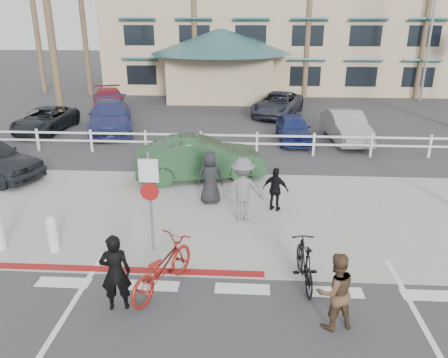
# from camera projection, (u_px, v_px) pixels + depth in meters

# --- Properties ---
(ground) EXTENTS (140.00, 140.00, 0.00)m
(ground) POSITION_uv_depth(u_px,v_px,m) (242.00, 307.00, 8.96)
(ground) COLOR #333335
(sidewalk_plaza) EXTENTS (22.00, 7.00, 0.01)m
(sidewalk_plaza) POSITION_uv_depth(u_px,v_px,m) (245.00, 214.00, 13.17)
(sidewalk_plaza) COLOR gray
(sidewalk_plaza) RESTS_ON ground
(cross_street) EXTENTS (40.00, 5.00, 0.01)m
(cross_street) POSITION_uv_depth(u_px,v_px,m) (247.00, 170.00, 16.91)
(cross_street) COLOR #333335
(cross_street) RESTS_ON ground
(parking_lot) EXTENTS (50.00, 16.00, 0.01)m
(parking_lot) POSITION_uv_depth(u_px,v_px,m) (249.00, 117.00, 25.79)
(parking_lot) COLOR #333335
(parking_lot) RESTS_ON ground
(curb_red) EXTENTS (7.00, 0.25, 0.02)m
(curb_red) POSITION_uv_depth(u_px,v_px,m) (115.00, 270.00, 10.25)
(curb_red) COLOR maroon
(curb_red) RESTS_ON ground
(rail_fence) EXTENTS (29.40, 0.16, 1.00)m
(rail_fence) POSITION_uv_depth(u_px,v_px,m) (259.00, 144.00, 18.58)
(rail_fence) COLOR silver
(rail_fence) RESTS_ON ground
(building) EXTENTS (28.00, 16.00, 11.30)m
(building) POSITION_uv_depth(u_px,v_px,m) (276.00, 15.00, 35.85)
(building) COLOR tan
(building) RESTS_ON ground
(sign_post) EXTENTS (0.50, 0.10, 2.90)m
(sign_post) POSITION_uv_depth(u_px,v_px,m) (150.00, 197.00, 10.64)
(sign_post) COLOR gray
(sign_post) RESTS_ON ground
(bollard_0) EXTENTS (0.26, 0.26, 0.95)m
(bollard_0) POSITION_uv_depth(u_px,v_px,m) (53.00, 234.00, 10.94)
(bollard_0) COLOR silver
(bollard_0) RESTS_ON ground
(streetlight_1) EXTENTS (0.60, 2.00, 9.50)m
(streetlight_1) POSITION_uv_depth(u_px,v_px,m) (431.00, 30.00, 29.05)
(streetlight_1) COLOR gray
(streetlight_1) RESTS_ON ground
(palm_1) EXTENTS (4.00, 4.00, 13.00)m
(palm_1) POSITION_uv_depth(u_px,v_px,m) (81.00, 2.00, 30.74)
(palm_1) COLOR #183F19
(palm_1) RESTS_ON ground
(palm_5) EXTENTS (4.00, 4.00, 13.00)m
(palm_5) POSITION_uv_depth(u_px,v_px,m) (310.00, 2.00, 29.83)
(palm_5) COLOR #183F19
(palm_5) RESTS_ON ground
(palm_10) EXTENTS (4.00, 4.00, 12.00)m
(palm_10) POSITION_uv_depth(u_px,v_px,m) (47.00, 7.00, 21.45)
(palm_10) COLOR #183F19
(palm_10) RESTS_ON ground
(bike_red) EXTENTS (1.55, 2.24, 1.12)m
(bike_red) POSITION_uv_depth(u_px,v_px,m) (162.00, 267.00, 9.35)
(bike_red) COLOR maroon
(bike_red) RESTS_ON ground
(rider_red) EXTENTS (0.67, 0.51, 1.66)m
(rider_red) POSITION_uv_depth(u_px,v_px,m) (115.00, 273.00, 8.64)
(rider_red) COLOR black
(rider_red) RESTS_ON ground
(bike_black) EXTENTS (0.63, 1.77, 1.04)m
(bike_black) POSITION_uv_depth(u_px,v_px,m) (305.00, 263.00, 9.57)
(bike_black) COLOR black
(bike_black) RESTS_ON ground
(rider_black) EXTENTS (0.90, 0.79, 1.57)m
(rider_black) POSITION_uv_depth(u_px,v_px,m) (335.00, 291.00, 8.13)
(rider_black) COLOR brown
(rider_black) RESTS_ON ground
(pedestrian_a) EXTENTS (1.25, 0.76, 1.89)m
(pedestrian_a) POSITION_uv_depth(u_px,v_px,m) (243.00, 189.00, 12.48)
(pedestrian_a) COLOR slate
(pedestrian_a) RESTS_ON ground
(pedestrian_child) EXTENTS (0.87, 0.60, 1.38)m
(pedestrian_child) POSITION_uv_depth(u_px,v_px,m) (276.00, 190.00, 13.16)
(pedestrian_child) COLOR black
(pedestrian_child) RESTS_ON ground
(pedestrian_b) EXTENTS (0.91, 0.67, 1.70)m
(pedestrian_b) POSITION_uv_depth(u_px,v_px,m) (210.00, 178.00, 13.65)
(pedestrian_b) COLOR black
(pedestrian_b) RESTS_ON ground
(car_white_sedan) EXTENTS (4.91, 2.77, 1.53)m
(car_white_sedan) POSITION_uv_depth(u_px,v_px,m) (200.00, 158.00, 15.81)
(car_white_sedan) COLOR #224628
(car_white_sedan) RESTS_ON ground
(lot_car_0) EXTENTS (2.30, 4.47, 1.21)m
(lot_car_0) POSITION_uv_depth(u_px,v_px,m) (45.00, 120.00, 22.40)
(lot_car_0) COLOR black
(lot_car_0) RESTS_ON ground
(lot_car_1) EXTENTS (3.53, 5.63, 1.52)m
(lot_car_1) POSITION_uv_depth(u_px,v_px,m) (110.00, 116.00, 22.43)
(lot_car_1) COLOR navy
(lot_car_1) RESTS_ON ground
(lot_car_2) EXTENTS (1.60, 3.72, 1.25)m
(lot_car_2) POSITION_uv_depth(u_px,v_px,m) (293.00, 128.00, 20.60)
(lot_car_2) COLOR navy
(lot_car_2) RESTS_ON ground
(lot_car_3) EXTENTS (1.86, 4.40, 1.41)m
(lot_car_3) POSITION_uv_depth(u_px,v_px,m) (346.00, 126.00, 20.60)
(lot_car_3) COLOR gray
(lot_car_3) RESTS_ON ground
(lot_car_4) EXTENTS (3.35, 5.09, 1.37)m
(lot_car_4) POSITION_uv_depth(u_px,v_px,m) (109.00, 101.00, 27.01)
(lot_car_4) COLOR maroon
(lot_car_4) RESTS_ON ground
(lot_car_5) EXTENTS (3.67, 5.32, 1.35)m
(lot_car_5) POSITION_uv_depth(u_px,v_px,m) (278.00, 104.00, 25.99)
(lot_car_5) COLOR #2A2D39
(lot_car_5) RESTS_ON ground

